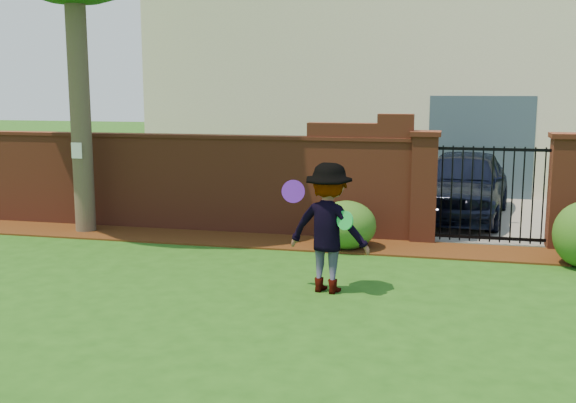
% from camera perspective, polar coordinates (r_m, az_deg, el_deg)
% --- Properties ---
extents(ground, '(80.00, 80.00, 0.01)m').
position_cam_1_polar(ground, '(8.55, -6.50, -8.34)').
color(ground, '#1E4E13').
rests_on(ground, ground).
extents(mulch_bed, '(11.10, 1.08, 0.03)m').
position_cam_1_polar(mulch_bed, '(11.90, -5.39, -3.12)').
color(mulch_bed, '#3A1C0A').
rests_on(mulch_bed, ground).
extents(brick_wall, '(8.70, 0.31, 2.16)m').
position_cam_1_polar(brick_wall, '(12.71, -9.04, 1.80)').
color(brick_wall, maroon).
rests_on(brick_wall, ground).
extents(pillar_left, '(0.50, 0.50, 1.88)m').
position_cam_1_polar(pillar_left, '(11.77, 11.25, 1.27)').
color(pillar_left, maroon).
rests_on(pillar_left, ground).
extents(pillar_right, '(0.50, 0.50, 1.88)m').
position_cam_1_polar(pillar_right, '(11.91, 21.88, 0.85)').
color(pillar_right, maroon).
rests_on(pillar_right, ground).
extents(iron_gate, '(1.78, 0.03, 1.60)m').
position_cam_1_polar(iron_gate, '(11.80, 16.57, 0.57)').
color(iron_gate, black).
rests_on(iron_gate, ground).
extents(driveway, '(3.20, 8.00, 0.01)m').
position_cam_1_polar(driveway, '(15.88, 15.66, -0.27)').
color(driveway, gray).
rests_on(driveway, ground).
extents(house, '(12.40, 6.40, 6.30)m').
position_cam_1_polar(house, '(19.74, 8.24, 11.04)').
color(house, '#F5ECCD').
rests_on(house, ground).
extents(car, '(2.10, 4.20, 1.38)m').
position_cam_1_polar(car, '(13.92, 14.24, 1.30)').
color(car, black).
rests_on(car, ground).
extents(paper_notice, '(0.20, 0.01, 0.28)m').
position_cam_1_polar(paper_notice, '(12.65, -17.17, 4.07)').
color(paper_notice, white).
rests_on(paper_notice, tree).
extents(shrub_left, '(0.97, 0.97, 0.79)m').
position_cam_1_polar(shrub_left, '(11.13, 4.87, -1.97)').
color(shrub_left, '#1D5319').
rests_on(shrub_left, ground).
extents(man, '(1.18, 0.83, 1.67)m').
position_cam_1_polar(man, '(8.73, 3.28, -2.24)').
color(man, gray).
rests_on(man, ground).
extents(frisbee_purple, '(0.30, 0.17, 0.29)m').
position_cam_1_polar(frisbee_purple, '(8.55, 0.43, 0.84)').
color(frisbee_purple, '#601DB6').
rests_on(frisbee_purple, man).
extents(frisbee_green, '(0.24, 0.16, 0.24)m').
position_cam_1_polar(frisbee_green, '(8.50, 4.76, -1.57)').
color(frisbee_green, green).
rests_on(frisbee_green, man).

